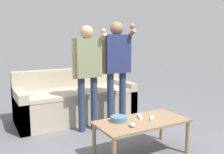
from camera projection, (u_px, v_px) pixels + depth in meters
name	position (u px, v px, depth m)	size (l,w,h in m)	color
ground_plane	(121.00, 147.00, 3.03)	(12.00, 12.00, 0.00)	slate
couch	(76.00, 101.00, 4.15)	(1.98, 0.86, 0.84)	#B7A88E
coffee_table	(142.00, 125.00, 2.78)	(1.08, 0.53, 0.42)	#997551
snack_bowl	(119.00, 119.00, 2.74)	(0.19, 0.19, 0.06)	teal
game_remote_nunchuk	(132.00, 125.00, 2.57)	(0.06, 0.09, 0.05)	white
player_center	(87.00, 66.00, 3.48)	(0.47, 0.30, 1.56)	#2D3856
player_right	(117.00, 61.00, 3.70)	(0.48, 0.35, 1.63)	#2D3856
game_remote_wand_near	(140.00, 116.00, 2.87)	(0.10, 0.15, 0.03)	white
game_remote_wand_far	(152.00, 118.00, 2.81)	(0.12, 0.13, 0.03)	white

